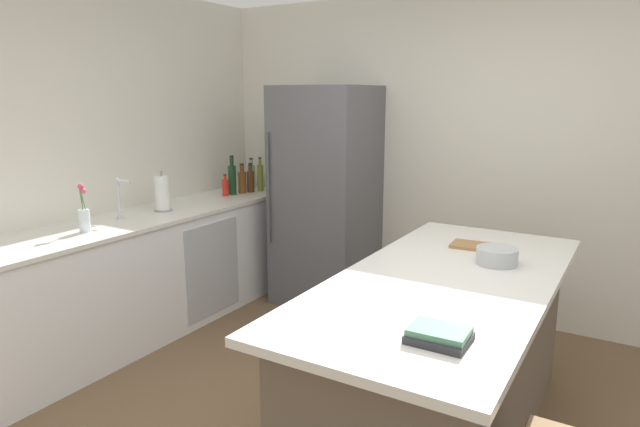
{
  "coord_description": "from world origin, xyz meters",
  "views": [
    {
      "loc": [
        1.1,
        -2.15,
        1.81
      ],
      "look_at": [
        -0.79,
        0.99,
        1.0
      ],
      "focal_mm": 30.75,
      "sensor_mm": 36.0,
      "label": 1
    }
  ],
  "objects": [
    {
      "name": "counter_run_left",
      "position": [
        -2.09,
        0.6,
        0.46
      ],
      "size": [
        0.65,
        3.03,
        0.91
      ],
      "color": "white",
      "rests_on": "ground_plane"
    },
    {
      "name": "olive_oil_bottle",
      "position": [
        -1.99,
        1.91,
        1.04
      ],
      "size": [
        0.06,
        0.06,
        0.31
      ],
      "color": "olive",
      "rests_on": "counter_run_left"
    },
    {
      "name": "wine_bottle",
      "position": [
        -2.09,
        1.62,
        1.06
      ],
      "size": [
        0.07,
        0.07,
        0.35
      ],
      "color": "#19381E",
      "rests_on": "counter_run_left"
    },
    {
      "name": "cutting_board",
      "position": [
        0.3,
        0.99,
        0.93
      ],
      "size": [
        0.31,
        0.2,
        0.02
      ],
      "color": "#9E7042",
      "rests_on": "kitchen_island"
    },
    {
      "name": "sink_faucet",
      "position": [
        -2.14,
        0.43,
        1.07
      ],
      "size": [
        0.15,
        0.05,
        0.3
      ],
      "color": "silver",
      "rests_on": "counter_run_left"
    },
    {
      "name": "paper_towel_roll",
      "position": [
        -2.1,
        0.79,
        1.04
      ],
      "size": [
        0.14,
        0.14,
        0.31
      ],
      "color": "gray",
      "rests_on": "counter_run_left"
    },
    {
      "name": "gin_bottle",
      "position": [
        -2.17,
        1.99,
        1.03
      ],
      "size": [
        0.07,
        0.07,
        0.29
      ],
      "color": "#8CB79E",
      "rests_on": "counter_run_left"
    },
    {
      "name": "wall_left",
      "position": [
        -2.45,
        0.0,
        1.3
      ],
      "size": [
        0.1,
        6.0,
        2.6
      ],
      "primitive_type": "cube",
      "color": "silver",
      "rests_on": "ground_plane"
    },
    {
      "name": "kitchen_island",
      "position": [
        0.31,
        0.38,
        0.46
      ],
      "size": [
        0.98,
        2.19,
        0.92
      ],
      "color": "brown",
      "rests_on": "ground_plane"
    },
    {
      "name": "whiskey_bottle",
      "position": [
        -2.06,
        1.72,
        1.02
      ],
      "size": [
        0.08,
        0.08,
        0.27
      ],
      "color": "brown",
      "rests_on": "counter_run_left"
    },
    {
      "name": "cookbook_stack",
      "position": [
        0.52,
        -0.33,
        0.94
      ],
      "size": [
        0.22,
        0.18,
        0.05
      ],
      "color": "#2D2D33",
      "rests_on": "kitchen_island"
    },
    {
      "name": "wall_rear",
      "position": [
        0.0,
        2.25,
        1.3
      ],
      "size": [
        6.0,
        0.1,
        2.6
      ],
      "primitive_type": "cube",
      "color": "silver",
      "rests_on": "ground_plane"
    },
    {
      "name": "syrup_bottle",
      "position": [
        -2.03,
        1.81,
        1.02
      ],
      "size": [
        0.07,
        0.07,
        0.27
      ],
      "color": "#5B3319",
      "rests_on": "counter_run_left"
    },
    {
      "name": "hot_sauce_bottle",
      "position": [
        -2.1,
        1.53,
        0.99
      ],
      "size": [
        0.06,
        0.06,
        0.19
      ],
      "color": "red",
      "rests_on": "counter_run_left"
    },
    {
      "name": "flower_vase",
      "position": [
        -2.03,
        0.05,
        1.02
      ],
      "size": [
        0.07,
        0.07,
        0.32
      ],
      "color": "silver",
      "rests_on": "counter_run_left"
    },
    {
      "name": "mixing_bowl",
      "position": [
        0.47,
        0.73,
        0.96
      ],
      "size": [
        0.22,
        0.22,
        0.09
      ],
      "color": "#B2B5BA",
      "rests_on": "kitchen_island"
    },
    {
      "name": "refrigerator",
      "position": [
        -1.25,
        1.85,
        0.94
      ],
      "size": [
        0.76,
        0.73,
        1.87
      ],
      "color": "#56565B",
      "rests_on": "ground_plane"
    }
  ]
}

